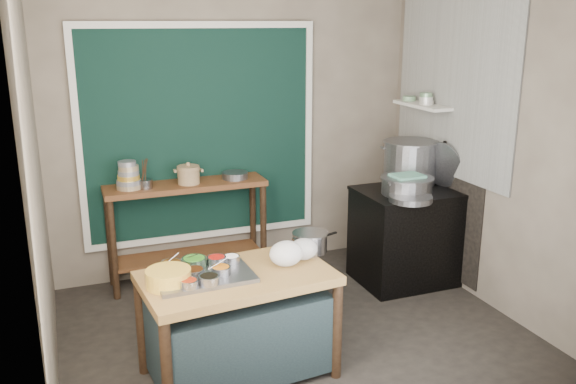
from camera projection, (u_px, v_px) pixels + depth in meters
name	position (u px, v px, depth m)	size (l,w,h in m)	color
floor	(294.00, 333.00, 4.81)	(3.50, 3.00, 0.02)	#28241F
back_wall	(236.00, 126.00, 5.78)	(3.50, 0.02, 2.80)	#746859
left_wall	(34.00, 180.00, 3.81)	(0.02, 3.00, 2.80)	#746859
right_wall	(492.00, 142.00, 5.04)	(0.02, 3.00, 2.80)	#746859
curtain_panel	(201.00, 134.00, 5.64)	(2.10, 0.02, 1.90)	black
curtain_frame	(201.00, 134.00, 5.63)	(2.22, 0.03, 2.02)	beige
tile_panel	(453.00, 81.00, 5.40)	(0.02, 1.70, 1.70)	#B2B2AA
soot_patch	(438.00, 202.00, 5.80)	(0.01, 1.30, 1.30)	black
wall_shelf	(422.00, 105.00, 5.70)	(0.22, 0.70, 0.03)	beige
prep_table	(238.00, 325.00, 4.13)	(1.25, 0.72, 0.75)	olive
back_counter	(188.00, 232.00, 5.63)	(1.45, 0.40, 0.95)	brown
stove_block	(407.00, 237.00, 5.65)	(0.90, 0.68, 0.85)	black
stove_top	(410.00, 192.00, 5.53)	(0.92, 0.69, 0.03)	black
condiment_tray	(203.00, 275.00, 3.97)	(0.63, 0.45, 0.03)	gray
condiment_bowls	(197.00, 269.00, 3.96)	(0.55, 0.44, 0.07)	gray
yellow_basin	(169.00, 278.00, 3.83)	(0.29, 0.29, 0.11)	gold
saucepan	(310.00, 242.00, 4.40)	(0.27, 0.27, 0.15)	gray
plastic_bag_a	(286.00, 254.00, 4.14)	(0.23, 0.20, 0.17)	white
plastic_bag_b	(303.00, 249.00, 4.25)	(0.20, 0.17, 0.15)	white
bowl_stack	(129.00, 177.00, 5.29)	(0.22, 0.22, 0.25)	tan
utensil_cup	(145.00, 184.00, 5.32)	(0.13, 0.13, 0.08)	gray
ceramic_crock	(189.00, 176.00, 5.46)	(0.21, 0.21, 0.14)	#9C7C55
wide_bowl	(235.00, 175.00, 5.65)	(0.24, 0.24, 0.06)	gray
stock_pot	(410.00, 162.00, 5.71)	(0.52, 0.52, 0.41)	gray
pot_lid	(441.00, 165.00, 5.58)	(0.44, 0.44, 0.02)	gray
steamer	(407.00, 185.00, 5.39)	(0.48, 0.48, 0.16)	gray
green_cloth	(407.00, 176.00, 5.37)	(0.27, 0.21, 0.02)	#65AC98
shallow_pan	(411.00, 198.00, 5.19)	(0.37, 0.37, 0.05)	gray
shelf_bowl_stack	(426.00, 99.00, 5.63)	(0.13, 0.13, 0.11)	silver
shelf_bowl_green	(409.00, 98.00, 5.90)	(0.12, 0.12, 0.04)	gray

